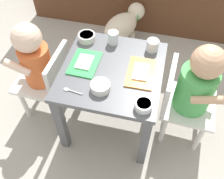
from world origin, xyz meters
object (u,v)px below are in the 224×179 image
object	(u,v)px
water_cup_right	(152,46)
cereal_bowl_left_side	(144,105)
seated_child_left	(37,63)
food_tray_right	(141,72)
food_tray_left	(85,63)
dog	(124,25)
water_cup_left	(113,38)
veggie_bowl_far	(100,86)
dining_table	(112,81)
spoon_by_left_tray	(71,91)
cereal_bowl_right_side	(87,37)
seated_child_right	(195,86)

from	to	relation	value
water_cup_right	cereal_bowl_left_side	world-z (taller)	water_cup_right
seated_child_left	food_tray_right	bearing A→B (deg)	0.92
food_tray_left	dog	bearing A→B (deg)	84.70
dog	cereal_bowl_left_side	bearing A→B (deg)	-73.46
food_tray_right	water_cup_left	xyz separation A→B (m)	(-0.19, 0.19, 0.03)
water_cup_left	veggie_bowl_far	bearing A→B (deg)	-86.76
food_tray_left	water_cup_left	size ratio (longest dim) A/B	2.69
dining_table	water_cup_left	bearing A→B (deg)	101.74
spoon_by_left_tray	water_cup_right	bearing A→B (deg)	48.66
dining_table	cereal_bowl_left_side	xyz separation A→B (m)	(0.19, -0.20, 0.11)
spoon_by_left_tray	dog	bearing A→B (deg)	85.31
dog	food_tray_left	distance (m)	0.76
food_tray_left	water_cup_left	distance (m)	0.22
veggie_bowl_far	spoon_by_left_tray	xyz separation A→B (m)	(-0.13, -0.04, -0.02)
water_cup_left	spoon_by_left_tray	world-z (taller)	water_cup_left
cereal_bowl_right_side	spoon_by_left_tray	xyz separation A→B (m)	(0.04, -0.37, -0.02)
dog	food_tray_right	size ratio (longest dim) A/B	1.91
water_cup_left	cereal_bowl_left_side	distance (m)	0.46
veggie_bowl_far	cereal_bowl_right_side	bearing A→B (deg)	117.06
dining_table	spoon_by_left_tray	bearing A→B (deg)	-129.84
cereal_bowl_right_side	seated_child_right	bearing A→B (deg)	-15.34
water_cup_right	seated_child_left	bearing A→B (deg)	-161.92
food_tray_right	seated_child_right	bearing A→B (deg)	2.96
food_tray_left	cereal_bowl_left_side	distance (m)	0.39
cereal_bowl_left_side	spoon_by_left_tray	size ratio (longest dim) A/B	0.80
seated_child_left	food_tray_left	bearing A→B (deg)	1.91
dining_table	seated_child_left	world-z (taller)	seated_child_left
dog	cereal_bowl_right_side	world-z (taller)	cereal_bowl_right_side
seated_child_left	cereal_bowl_left_side	distance (m)	0.64
seated_child_left	veggie_bowl_far	distance (m)	0.42
food_tray_left	veggie_bowl_far	xyz separation A→B (m)	(0.12, -0.15, 0.02)
dog	veggie_bowl_far	size ratio (longest dim) A/B	4.30
food_tray_right	water_cup_left	world-z (taller)	water_cup_left
water_cup_left	cereal_bowl_left_side	world-z (taller)	water_cup_left
dog	water_cup_left	distance (m)	0.59
food_tray_right	water_cup_right	world-z (taller)	water_cup_right
dog	water_cup_right	xyz separation A→B (m)	(0.26, -0.52, 0.28)
veggie_bowl_far	cereal_bowl_left_side	bearing A→B (deg)	-15.61
seated_child_right	water_cup_left	distance (m)	0.50
veggie_bowl_far	spoon_by_left_tray	distance (m)	0.14
seated_child_right	cereal_bowl_left_side	size ratio (longest dim) A/B	8.47
seated_child_right	water_cup_right	bearing A→B (deg)	144.92
dog	food_tray_right	bearing A→B (deg)	-72.28
food_tray_left	cereal_bowl_left_side	world-z (taller)	cereal_bowl_left_side
seated_child_right	dog	distance (m)	0.88
dining_table	water_cup_right	xyz separation A→B (m)	(0.18, 0.19, 0.12)
cereal_bowl_right_side	cereal_bowl_left_side	size ratio (longest dim) A/B	1.19
cereal_bowl_left_side	dog	bearing A→B (deg)	106.54
seated_child_right	spoon_by_left_tray	bearing A→B (deg)	-160.35
dining_table	food_tray_right	distance (m)	0.18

